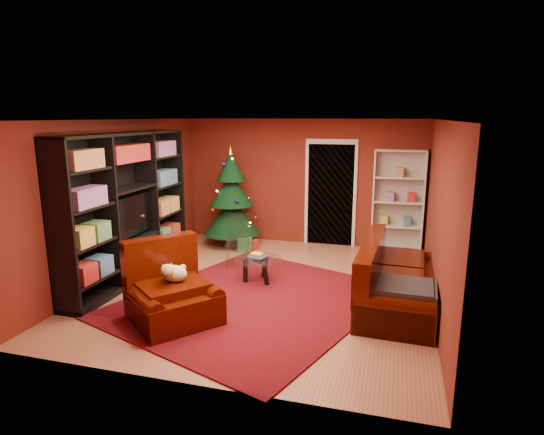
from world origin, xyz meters
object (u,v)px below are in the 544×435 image
(rug, at_px, (253,301))
(white_bookshelf, at_px, (398,202))
(gift_box_green, at_px, (245,244))
(gift_box_red, at_px, (252,245))
(coffee_table, at_px, (259,270))
(sofa, at_px, (399,274))
(acrylic_chair, at_px, (238,244))
(armchair, at_px, (173,291))
(dog, at_px, (175,274))
(media_unit, at_px, (127,208))
(christmas_tree, at_px, (231,197))

(rug, xyz_separation_m, white_bookshelf, (1.95, 3.16, 1.00))
(gift_box_green, xyz_separation_m, gift_box_red, (0.11, 0.12, -0.04))
(coffee_table, bearing_deg, rug, -78.19)
(gift_box_green, relative_size, sofa, 0.13)
(gift_box_red, height_order, acrylic_chair, acrylic_chair)
(rug, xyz_separation_m, sofa, (2.02, 0.42, 0.47))
(gift_box_green, bearing_deg, armchair, -87.29)
(gift_box_red, xyz_separation_m, dog, (0.04, -3.35, 0.54))
(armchair, relative_size, coffee_table, 1.41)
(media_unit, height_order, dog, media_unit)
(media_unit, height_order, white_bookshelf, media_unit)
(armchair, bearing_deg, sofa, -25.26)
(white_bookshelf, bearing_deg, acrylic_chair, -148.44)
(coffee_table, bearing_deg, christmas_tree, 121.40)
(sofa, height_order, acrylic_chair, sofa)
(gift_box_green, distance_m, coffee_table, 1.79)
(gift_box_green, distance_m, sofa, 3.59)
(gift_box_green, height_order, dog, dog)
(rug, height_order, sofa, sofa)
(media_unit, bearing_deg, rug, -9.77)
(christmas_tree, xyz_separation_m, dog, (0.55, -3.58, -0.37))
(dog, distance_m, coffee_table, 1.80)
(rug, bearing_deg, christmas_tree, 116.33)
(dog, relative_size, acrylic_chair, 0.47)
(acrylic_chair, bearing_deg, dog, -105.66)
(rug, bearing_deg, armchair, -131.20)
(media_unit, height_order, coffee_table, media_unit)
(media_unit, distance_m, dog, 2.00)
(dog, xyz_separation_m, acrylic_chair, (0.05, 2.28, -0.22))
(gift_box_green, distance_m, gift_box_red, 0.16)
(armchair, bearing_deg, gift_box_red, 40.38)
(gift_box_green, xyz_separation_m, sofa, (2.98, -1.98, 0.33))
(christmas_tree, height_order, acrylic_chair, christmas_tree)
(sofa, bearing_deg, christmas_tree, 58.26)
(christmas_tree, distance_m, dog, 3.64)
(media_unit, relative_size, christmas_tree, 1.50)
(armchair, bearing_deg, media_unit, 87.87)
(christmas_tree, height_order, gift_box_green, christmas_tree)
(christmas_tree, bearing_deg, sofa, -34.49)
(christmas_tree, xyz_separation_m, gift_box_red, (0.51, -0.23, -0.91))
(christmas_tree, height_order, armchair, christmas_tree)
(coffee_table, bearing_deg, media_unit, -169.57)
(acrylic_chair, bearing_deg, armchair, -105.46)
(rug, distance_m, acrylic_chair, 1.68)
(dog, relative_size, sofa, 0.18)
(media_unit, xyz_separation_m, christmas_tree, (0.91, 2.34, -0.19))
(sofa, bearing_deg, gift_box_green, 59.15)
(rug, distance_m, armchair, 1.28)
(christmas_tree, bearing_deg, dog, -81.23)
(rug, relative_size, sofa, 1.67)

